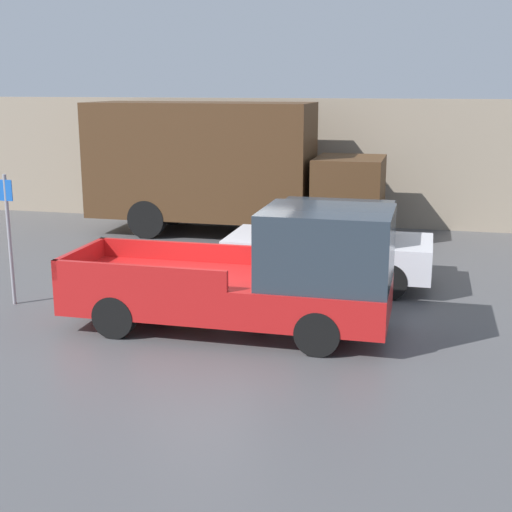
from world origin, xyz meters
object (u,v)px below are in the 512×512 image
at_px(pickup_truck, 262,276).
at_px(delivery_truck, 221,165).
at_px(parking_sign, 9,232).
at_px(car, 331,244).

xyz_separation_m(pickup_truck, delivery_truck, (-3.06, 7.85, 0.97)).
bearing_deg(delivery_truck, parking_sign, -105.28).
bearing_deg(delivery_truck, pickup_truck, -68.74).
distance_m(car, parking_sign, 6.52).
height_order(delivery_truck, parking_sign, delivery_truck).
height_order(car, parking_sign, parking_sign).
height_order(pickup_truck, delivery_truck, delivery_truck).
relative_size(pickup_truck, car, 1.30).
distance_m(pickup_truck, delivery_truck, 8.48).
bearing_deg(car, pickup_truck, -101.97).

